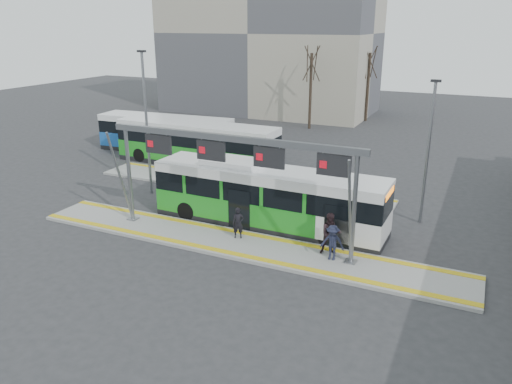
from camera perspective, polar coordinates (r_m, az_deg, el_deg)
ground at (r=24.33m, az=-2.13°, el=-6.11°), size 120.00×120.00×0.00m
platform_main at (r=24.30m, az=-2.13°, el=-5.95°), size 22.00×3.00×0.15m
platform_second at (r=32.63m, az=-2.01°, el=0.68°), size 20.00×3.00×0.15m
tactile_main at (r=24.26m, az=-2.13°, el=-5.77°), size 22.00×2.65×0.02m
tactile_second at (r=33.58m, az=-1.12°, el=1.38°), size 20.00×0.35×0.02m
gantry at (r=23.21m, az=-2.74°, el=3.94°), size 13.00×1.68×5.20m
apartment_block at (r=60.59m, az=1.62°, el=17.94°), size 24.50×12.50×18.40m
hero_bus at (r=26.05m, az=1.32°, el=-0.66°), size 12.43×2.79×3.41m
bg_bus_green at (r=37.70m, az=-6.80°, el=5.43°), size 12.69×2.81×3.17m
bg_bus_blue at (r=41.94m, az=-10.30°, el=6.49°), size 11.47×3.29×2.95m
passenger_a at (r=24.50m, az=-2.05°, el=-3.56°), size 0.67×0.59×1.55m
passenger_b at (r=23.04m, az=8.54°, el=-4.74°), size 1.18×1.08×1.96m
passenger_c at (r=22.54m, az=8.72°, el=-5.73°), size 1.10×0.67×1.65m
tree_left at (r=50.21m, az=6.35°, el=14.33°), size 1.40×1.40×8.35m
tree_mid at (r=55.31m, az=12.86°, el=14.22°), size 1.40×1.40×8.11m
tree_far at (r=59.60m, az=-3.99°, el=14.30°), size 1.40×1.40×7.23m
lamp_west at (r=31.03m, az=-12.41°, el=7.94°), size 0.50×0.25×8.72m
lamp_east at (r=27.19m, az=19.07°, el=4.58°), size 0.50×0.25×7.58m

